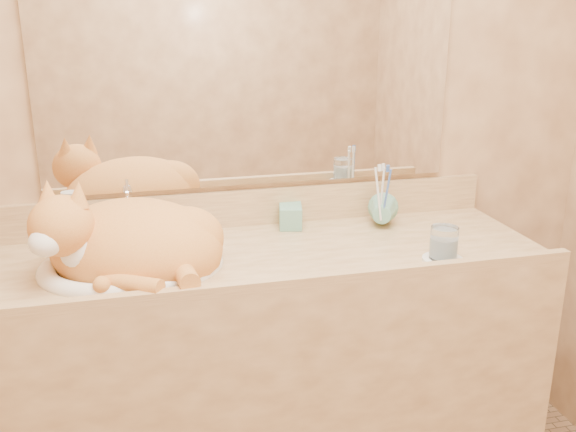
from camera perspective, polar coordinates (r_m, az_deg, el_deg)
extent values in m
cube|color=#906441|center=(2.05, -3.21, 10.04)|extent=(2.40, 0.02, 2.50)
cube|color=white|center=(2.02, -3.21, 13.93)|extent=(1.30, 0.02, 0.80)
imported|color=#65A28C|center=(2.03, 0.26, 0.74)|extent=(0.09, 0.09, 0.16)
imported|color=#65A28C|center=(2.07, 8.33, -0.05)|extent=(0.14, 0.14, 0.09)
cylinder|color=white|center=(1.87, 13.58, -3.80)|extent=(0.11, 0.11, 0.01)
cylinder|color=white|center=(1.85, 13.69, -2.33)|extent=(0.08, 0.08, 0.09)
cylinder|color=silver|center=(1.98, -19.09, -1.27)|extent=(0.05, 0.05, 0.13)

